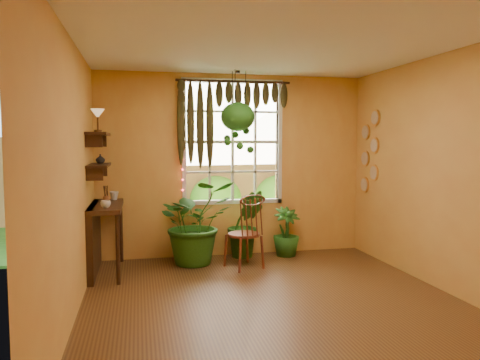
# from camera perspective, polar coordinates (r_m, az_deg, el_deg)

# --- Properties ---
(floor) EXTENTS (4.50, 4.50, 0.00)m
(floor) POSITION_cam_1_polar(r_m,az_deg,el_deg) (5.09, 4.35, -14.83)
(floor) COLOR brown
(floor) RESTS_ON ground
(ceiling) EXTENTS (4.50, 4.50, 0.00)m
(ceiling) POSITION_cam_1_polar(r_m,az_deg,el_deg) (4.91, 4.55, 16.43)
(ceiling) COLOR white
(ceiling) RESTS_ON wall_back
(wall_back) EXTENTS (4.00, 0.00, 4.00)m
(wall_back) POSITION_cam_1_polar(r_m,az_deg,el_deg) (7.00, -0.87, 1.79)
(wall_back) COLOR gold
(wall_back) RESTS_ON floor
(wall_left) EXTENTS (0.00, 4.50, 4.50)m
(wall_left) POSITION_cam_1_polar(r_m,az_deg,el_deg) (4.65, -19.86, 0.10)
(wall_left) COLOR gold
(wall_left) RESTS_ON floor
(wall_right) EXTENTS (0.00, 4.50, 4.50)m
(wall_right) POSITION_cam_1_polar(r_m,az_deg,el_deg) (5.72, 24.01, 0.77)
(wall_right) COLOR gold
(wall_right) RESTS_ON floor
(window) EXTENTS (1.52, 0.10, 1.86)m
(window) POSITION_cam_1_polar(r_m,az_deg,el_deg) (7.02, -0.92, 4.66)
(window) COLOR silver
(window) RESTS_ON wall_back
(valance_vine) EXTENTS (1.70, 0.12, 1.10)m
(valance_vine) POSITION_cam_1_polar(r_m,az_deg,el_deg) (6.91, -1.42, 9.45)
(valance_vine) COLOR #35200E
(valance_vine) RESTS_ON window
(string_lights) EXTENTS (0.03, 0.03, 1.54)m
(string_lights) POSITION_cam_1_polar(r_m,az_deg,el_deg) (6.82, -7.07, 5.05)
(string_lights) COLOR #FF2633
(string_lights) RESTS_ON window
(wall_plates) EXTENTS (0.04, 0.32, 1.10)m
(wall_plates) POSITION_cam_1_polar(r_m,az_deg,el_deg) (7.22, 15.50, 3.30)
(wall_plates) COLOR #F6EEC9
(wall_plates) RESTS_ON wall_right
(counter_ledge) EXTENTS (0.40, 1.20, 0.90)m
(counter_ledge) POSITION_cam_1_polar(r_m,az_deg,el_deg) (6.33, -16.94, -5.99)
(counter_ledge) COLOR #35200E
(counter_ledge) RESTS_ON floor
(shelf_lower) EXTENTS (0.25, 0.90, 0.04)m
(shelf_lower) POSITION_cam_1_polar(r_m,az_deg,el_deg) (6.23, -16.81, 1.71)
(shelf_lower) COLOR #35200E
(shelf_lower) RESTS_ON wall_left
(shelf_upper) EXTENTS (0.25, 0.90, 0.04)m
(shelf_upper) POSITION_cam_1_polar(r_m,az_deg,el_deg) (6.22, -16.89, 5.39)
(shelf_upper) COLOR #35200E
(shelf_upper) RESTS_ON wall_left
(backyard) EXTENTS (14.00, 10.00, 12.00)m
(backyard) POSITION_cam_1_polar(r_m,az_deg,el_deg) (11.60, -4.24, 2.57)
(backyard) COLOR #1D4F16
(backyard) RESTS_ON ground
(windsor_chair) EXTENTS (0.56, 0.57, 1.16)m
(windsor_chair) POSITION_cam_1_polar(r_m,az_deg,el_deg) (6.35, 0.63, -7.75)
(windsor_chair) COLOR #662E16
(windsor_chair) RESTS_ON floor
(potted_plant_left) EXTENTS (1.25, 1.15, 1.17)m
(potted_plant_left) POSITION_cam_1_polar(r_m,az_deg,el_deg) (6.56, -5.46, -5.13)
(potted_plant_left) COLOR #1B4312
(potted_plant_left) RESTS_ON floor
(potted_plant_mid) EXTENTS (0.59, 0.49, 1.00)m
(potted_plant_mid) POSITION_cam_1_polar(r_m,az_deg,el_deg) (6.91, 0.74, -5.35)
(potted_plant_mid) COLOR #1B4312
(potted_plant_mid) RESTS_ON floor
(potted_plant_right) EXTENTS (0.48, 0.48, 0.72)m
(potted_plant_right) POSITION_cam_1_polar(r_m,az_deg,el_deg) (7.06, 5.65, -6.29)
(potted_plant_right) COLOR #1B4312
(potted_plant_right) RESTS_ON floor
(hanging_basket) EXTENTS (0.48, 0.48, 1.18)m
(hanging_basket) POSITION_cam_1_polar(r_m,az_deg,el_deg) (6.66, -0.28, 7.28)
(hanging_basket) COLOR black
(hanging_basket) RESTS_ON ceiling
(cup_a) EXTENTS (0.15, 0.15, 0.09)m
(cup_a) POSITION_cam_1_polar(r_m,az_deg,el_deg) (5.90, -16.06, -2.85)
(cup_a) COLOR silver
(cup_a) RESTS_ON counter_ledge
(cup_b) EXTENTS (0.15, 0.15, 0.11)m
(cup_b) POSITION_cam_1_polar(r_m,az_deg,el_deg) (6.71, -15.09, -1.86)
(cup_b) COLOR beige
(cup_b) RESTS_ON counter_ledge
(brush_jar) EXTENTS (0.08, 0.08, 0.30)m
(brush_jar) POSITION_cam_1_polar(r_m,az_deg,el_deg) (6.31, -16.00, -1.73)
(brush_jar) COLOR #96542B
(brush_jar) RESTS_ON counter_ledge
(shelf_vase) EXTENTS (0.13, 0.13, 0.12)m
(shelf_vase) POSITION_cam_1_polar(r_m,az_deg,el_deg) (6.39, -16.66, 2.49)
(shelf_vase) COLOR #B2AD99
(shelf_vase) RESTS_ON shelf_lower
(tiffany_lamp) EXTENTS (0.17, 0.17, 0.28)m
(tiffany_lamp) POSITION_cam_1_polar(r_m,az_deg,el_deg) (6.00, -16.97, 7.58)
(tiffany_lamp) COLOR #512F17
(tiffany_lamp) RESTS_ON shelf_upper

